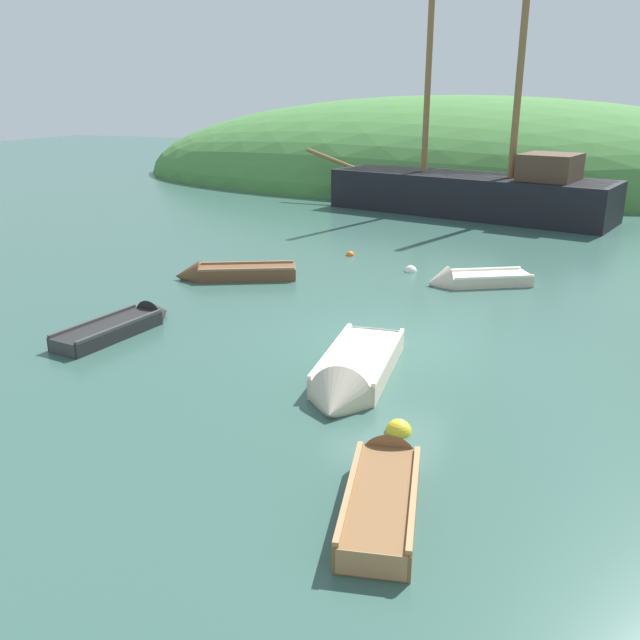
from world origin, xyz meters
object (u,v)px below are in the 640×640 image
object	(u,v)px
buoy_yellow	(398,432)
buoy_white	(411,272)
sailing_ship	(471,200)
rowboat_outer_left	(471,281)
rowboat_portside	(352,377)
buoy_orange	(350,255)
rowboat_center	(384,490)
rowboat_outer_right	(231,275)
rowboat_near_dock	(124,327)

from	to	relation	value
buoy_yellow	buoy_white	xyz separation A→B (m)	(-2.49, 10.38, 0.00)
sailing_ship	rowboat_outer_left	size ratio (longest dim) A/B	4.94
rowboat_outer_left	rowboat_portside	world-z (taller)	rowboat_portside
buoy_orange	rowboat_outer_left	bearing A→B (deg)	-25.80
rowboat_center	buoy_orange	xyz separation A→B (m)	(-5.31, 13.71, -0.13)
rowboat_outer_right	rowboat_center	distance (m)	12.17
sailing_ship	buoy_orange	xyz separation A→B (m)	(-2.39, -9.81, -0.69)
sailing_ship	buoy_yellow	xyz separation A→B (m)	(2.60, -21.56, -0.69)
rowboat_outer_left	rowboat_portside	bearing A→B (deg)	54.15
rowboat_portside	buoy_yellow	world-z (taller)	rowboat_portside
rowboat_outer_left	rowboat_near_dock	size ratio (longest dim) A/B	0.93
rowboat_outer_left	buoy_orange	bearing A→B (deg)	-55.29
rowboat_outer_left	buoy_white	distance (m)	2.19
rowboat_outer_right	buoy_yellow	world-z (taller)	rowboat_outer_right
rowboat_outer_right	buoy_orange	xyz separation A→B (m)	(2.33, 4.24, -0.12)
rowboat_portside	rowboat_center	bearing A→B (deg)	20.00
rowboat_near_dock	rowboat_portside	bearing A→B (deg)	-90.43
rowboat_near_dock	buoy_orange	bearing A→B (deg)	-6.45
sailing_ship	rowboat_outer_right	world-z (taller)	sailing_ship
sailing_ship	rowboat_portside	world-z (taller)	sailing_ship
rowboat_outer_left	buoy_yellow	bearing A→B (deg)	63.26
rowboat_outer_left	rowboat_center	bearing A→B (deg)	64.41
rowboat_outer_left	rowboat_portside	distance (m)	8.06
rowboat_portside	rowboat_outer_right	bearing A→B (deg)	-140.54
rowboat_outer_left	buoy_yellow	distance (m)	9.58
sailing_ship	rowboat_center	xyz separation A→B (m)	(2.92, -23.51, -0.56)
sailing_ship	rowboat_outer_left	distance (m)	12.20
buoy_yellow	buoy_white	world-z (taller)	buoy_yellow
buoy_yellow	buoy_orange	size ratio (longest dim) A/B	1.44
rowboat_outer_right	rowboat_center	world-z (taller)	rowboat_outer_right
sailing_ship	buoy_orange	size ratio (longest dim) A/B	50.77
buoy_white	buoy_orange	world-z (taller)	buoy_white
rowboat_outer_left	rowboat_center	world-z (taller)	rowboat_outer_left
rowboat_near_dock	buoy_orange	size ratio (longest dim) A/B	11.11
rowboat_center	buoy_yellow	bearing A→B (deg)	-2.13
rowboat_center	sailing_ship	bearing A→B (deg)	-4.54
sailing_ship	rowboat_center	distance (m)	23.70
rowboat_outer_right	buoy_yellow	size ratio (longest dim) A/B	8.24
rowboat_outer_left	buoy_orange	world-z (taller)	rowboat_outer_left
rowboat_center	rowboat_outer_left	bearing A→B (deg)	-7.72
rowboat_outer_right	buoy_white	size ratio (longest dim) A/B	9.11
rowboat_outer_left	buoy_yellow	xyz separation A→B (m)	(0.46, -9.57, -0.10)
buoy_yellow	buoy_orange	world-z (taller)	buoy_yellow
buoy_yellow	sailing_ship	bearing A→B (deg)	96.86
rowboat_near_dock	buoy_yellow	distance (m)	7.73
rowboat_near_dock	buoy_orange	xyz separation A→B (m)	(2.36, 9.34, -0.10)
sailing_ship	buoy_white	world-z (taller)	sailing_ship
sailing_ship	rowboat_portside	distance (m)	20.05
buoy_yellow	rowboat_outer_left	bearing A→B (deg)	92.75
buoy_yellow	buoy_white	size ratio (longest dim) A/B	1.10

